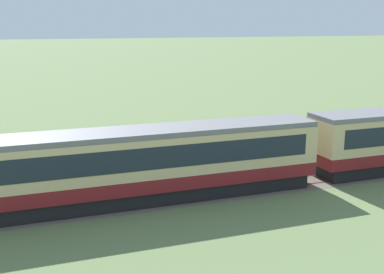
# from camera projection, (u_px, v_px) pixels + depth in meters

# --- Properties ---
(passenger_train) EXTENTS (109.75, 3.16, 4.24)m
(passenger_train) POSITION_uv_depth(u_px,v_px,m) (149.00, 161.00, 27.56)
(passenger_train) COLOR maroon
(passenger_train) RESTS_ON ground_plane
(railway_track) EXTENTS (162.47, 3.60, 0.04)m
(railway_track) POSITION_uv_depth(u_px,v_px,m) (59.00, 211.00, 26.42)
(railway_track) COLOR #665B51
(railway_track) RESTS_ON ground_plane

